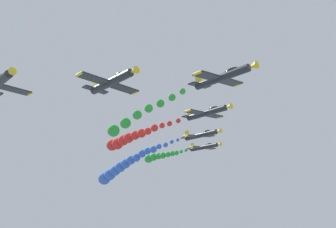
{
  "coord_description": "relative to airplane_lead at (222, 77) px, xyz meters",
  "views": [
    {
      "loc": [
        39.84,
        41.89,
        61.59
      ],
      "look_at": [
        0.0,
        0.0,
        79.54
      ],
      "focal_mm": 35.43,
      "sensor_mm": 36.0,
      "label": 1
    }
  ],
  "objects": [
    {
      "name": "airplane_lead",
      "position": [
        0.0,
        0.0,
        0.0
      ],
      "size": [
        9.54,
        10.35,
        2.55
      ],
      "rotation": [
        0.0,
        0.11,
        0.0
      ],
      "color": "#23282D"
    },
    {
      "name": "smoke_trail_lead",
      "position": [
        1.77,
        -17.89,
        -2.64
      ],
      "size": [
        4.4,
        15.88,
        5.66
      ],
      "color": "green"
    },
    {
      "name": "airplane_left_inner",
      "position": [
        -11.19,
        -12.17,
        -0.01
      ],
      "size": [
        9.56,
        10.35,
        2.41
      ],
      "rotation": [
        0.0,
        0.08,
        0.0
      ],
      "color": "#23282D"
    },
    {
      "name": "smoke_trail_left_inner",
      "position": [
        -11.47,
        -37.54,
        -0.86
      ],
      "size": [
        2.93,
        25.85,
        3.43
      ],
      "color": "red"
    },
    {
      "name": "airplane_right_inner",
      "position": [
        11.15,
        -10.56,
        -0.72
      ],
      "size": [
        9.56,
        10.35,
        2.32
      ],
      "rotation": [
        0.0,
        -0.02,
        0.0
      ],
      "color": "#23282D"
    },
    {
      "name": "airplane_left_outer",
      "position": [
        -21.31,
        -22.37,
        -0.78
      ],
      "size": [
        9.51,
        10.35,
        2.74
      ],
      "rotation": [
        0.0,
        0.15,
        0.0
      ],
      "color": "#23282D"
    },
    {
      "name": "smoke_trail_left_outer",
      "position": [
        -20.26,
        -52.01,
        -5.36
      ],
      "size": [
        4.23,
        31.19,
        9.28
      ],
      "color": "blue"
    },
    {
      "name": "airplane_trailing",
      "position": [
        -32.65,
        -31.11,
        -0.68
      ],
      "size": [
        9.56,
        10.35,
        2.38
      ],
      "rotation": [
        0.0,
        0.07,
        0.0
      ],
      "color": "#23282D"
    },
    {
      "name": "smoke_trail_trailing",
      "position": [
        -31.2,
        -48.01,
        -1.22
      ],
      "size": [
        4.12,
        15.26,
        2.84
      ],
      "color": "green"
    }
  ]
}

